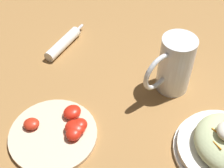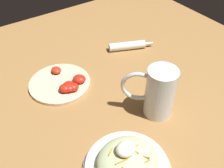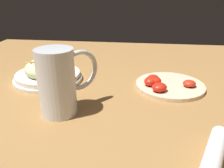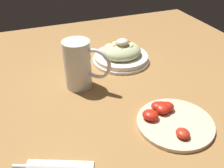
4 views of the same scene
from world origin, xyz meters
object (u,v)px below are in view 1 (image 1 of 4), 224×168
Objects in this scene: beer_mug at (173,68)px; tomato_plate at (57,131)px; napkin_roll at (63,43)px; salad_plate at (224,145)px.

beer_mug is 0.34m from tomato_plate.
napkin_roll is 0.83× the size of tomato_plate.
tomato_plate is (0.33, 0.05, -0.01)m from napkin_roll.
tomato_plate reaches higher than napkin_roll.
salad_plate is 1.06× the size of tomato_plate.
beer_mug is at bearing -150.58° from salad_plate.
salad_plate reaches higher than napkin_roll.
beer_mug is at bearing 124.03° from tomato_plate.
napkin_roll is at bearing -127.34° from salad_plate.
napkin_roll is 0.33m from tomato_plate.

